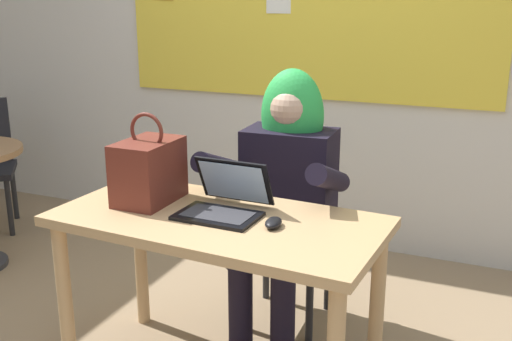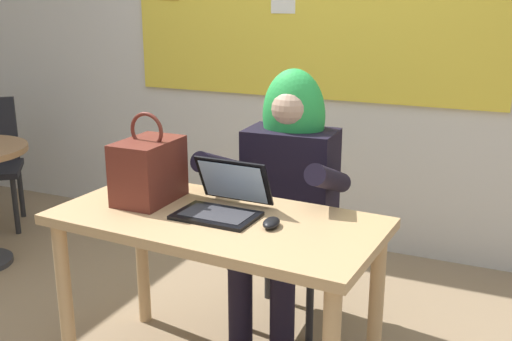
# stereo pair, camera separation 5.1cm
# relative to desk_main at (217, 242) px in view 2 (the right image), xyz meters

# --- Properties ---
(wall_back_bulletin) EXTENTS (5.63, 1.86, 2.93)m
(wall_back_bulletin) POSITION_rel_desk_main_xyz_m (-0.23, 1.67, 0.84)
(wall_back_bulletin) COLOR silver
(wall_back_bulletin) RESTS_ON ground
(desk_main) EXTENTS (1.32, 0.70, 0.74)m
(desk_main) POSITION_rel_desk_main_xyz_m (0.00, 0.00, 0.00)
(desk_main) COLOR tan
(desk_main) RESTS_ON ground
(chair_at_desk) EXTENTS (0.44, 0.44, 0.90)m
(chair_at_desk) POSITION_rel_desk_main_xyz_m (0.07, 0.68, -0.13)
(chair_at_desk) COLOR #2D3347
(chair_at_desk) RESTS_ON ground
(person_costumed) EXTENTS (0.61, 0.62, 1.25)m
(person_costumed) POSITION_rel_desk_main_xyz_m (0.07, 0.55, 0.10)
(person_costumed) COLOR black
(person_costumed) RESTS_ON ground
(laptop) EXTENTS (0.32, 0.31, 0.21)m
(laptop) POSITION_rel_desk_main_xyz_m (0.01, 0.05, 0.15)
(laptop) COLOR black
(laptop) RESTS_ON desk_main
(computer_mouse) EXTENTS (0.07, 0.11, 0.03)m
(computer_mouse) POSITION_rel_desk_main_xyz_m (0.24, -0.02, 0.12)
(computer_mouse) COLOR black
(computer_mouse) RESTS_ON desk_main
(handbag) EXTENTS (0.20, 0.30, 0.38)m
(handbag) POSITION_rel_desk_main_xyz_m (-0.34, 0.06, 0.24)
(handbag) COLOR maroon
(handbag) RESTS_ON desk_main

